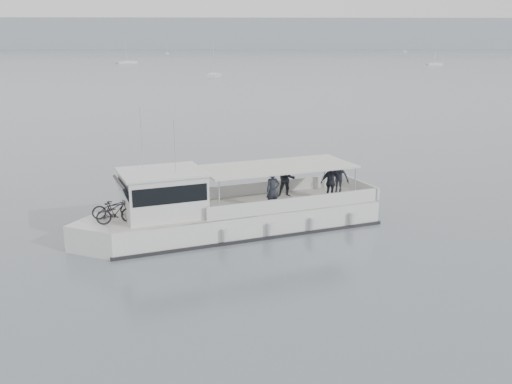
{
  "coord_description": "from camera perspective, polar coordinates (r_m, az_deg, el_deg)",
  "views": [
    {
      "loc": [
        -4.77,
        -21.98,
        7.53
      ],
      "look_at": [
        -4.08,
        0.35,
        1.6
      ],
      "focal_mm": 40.0,
      "sensor_mm": 36.0,
      "label": 1
    }
  ],
  "objects": [
    {
      "name": "ground",
      "position": [
        23.72,
        9.95,
        -3.88
      ],
      "size": [
        1400.0,
        1400.0,
        0.0
      ],
      "primitive_type": "plane",
      "color": "#555E64",
      "rests_on": "ground"
    },
    {
      "name": "headland",
      "position": [
        582.03,
        -1.35,
        15.5
      ],
      "size": [
        1400.0,
        90.0,
        28.0
      ],
      "primitive_type": "cube",
      "color": "#939EA8",
      "rests_on": "ground"
    },
    {
      "name": "tour_boat",
      "position": [
        22.95,
        -3.81,
        -2.04
      ],
      "size": [
        12.41,
        6.81,
        5.31
      ],
      "rotation": [
        0.0,
        0.0,
        0.36
      ],
      "color": "silver",
      "rests_on": "ground"
    },
    {
      "name": "moored_fleet",
      "position": [
        204.51,
        -9.99,
        12.64
      ],
      "size": [
        373.95,
        370.84,
        8.96
      ],
      "color": "silver",
      "rests_on": "ground"
    }
  ]
}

